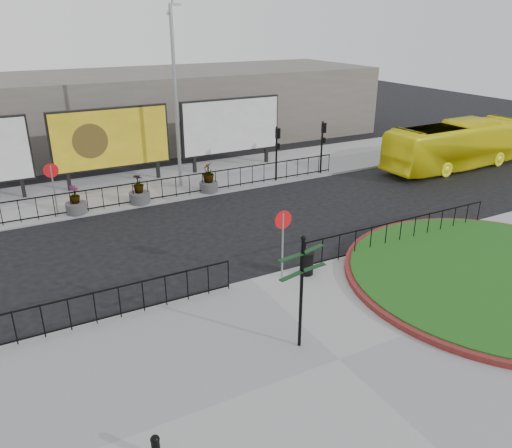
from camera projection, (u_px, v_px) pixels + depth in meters
ground at (251, 282)px, 17.30m from camera, size 90.00×90.00×0.00m
pavement_near at (339, 361)px, 13.21m from camera, size 30.00×10.00×0.12m
pavement_far at (148, 186)px, 27.05m from camera, size 44.00×6.00×0.12m
brick_edge at (497, 276)px, 17.24m from camera, size 10.40×10.40×0.18m
grass_lawn at (497, 276)px, 17.23m from camera, size 10.00×10.00×0.22m
railing_near_left at (69, 314)px, 14.18m from camera, size 10.00×0.10×1.10m
railing_near_right at (400, 232)px, 19.64m from camera, size 9.00×0.10×1.10m
railing_far at (183, 186)px, 25.05m from camera, size 18.00×0.10×1.10m
speed_sign_far at (52, 178)px, 22.04m from camera, size 0.64×0.07×2.47m
speed_sign_near at (283, 230)px, 16.68m from camera, size 0.64×0.07×2.47m
billboard_mid at (111, 139)px, 26.21m from camera, size 6.20×0.31×4.10m
billboard_right at (231, 126)px, 29.27m from camera, size 6.20×0.31×4.10m
lamp_post at (176, 96)px, 25.07m from camera, size 0.74×0.18×9.23m
signal_pole_a at (277, 145)px, 26.94m from camera, size 0.22×0.26×3.00m
signal_pole_b at (323, 140)px, 28.26m from camera, size 0.22×0.26×3.00m
building_backdrop at (102, 112)px, 34.26m from camera, size 40.00×10.00×5.00m
fingerpost_sign at (302, 281)px, 12.99m from camera, size 1.55×0.51×3.30m
bollard at (156, 446)px, 10.08m from camera, size 0.20×0.20×0.61m
litter_bin at (307, 263)px, 17.43m from camera, size 0.51×0.51×0.85m
bus at (457, 145)px, 29.94m from camera, size 10.19×2.58×2.83m
planter_a at (76, 204)px, 22.91m from camera, size 0.94×0.94×1.33m
planter_b at (139, 193)px, 24.19m from camera, size 1.00×1.00×1.45m
planter_c at (208, 180)px, 25.75m from camera, size 0.96×0.96×1.55m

